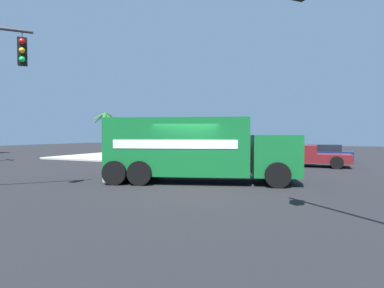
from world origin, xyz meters
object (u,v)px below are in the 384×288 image
sedan_navy (323,153)px  palm_tree_far (105,124)px  delivery_truck (195,149)px  vending_machine_red (128,146)px  vending_machine_blue (151,145)px  pickup_maroon (306,155)px

sedan_navy → palm_tree_far: 20.26m
delivery_truck → vending_machine_red: delivery_truck is taller
delivery_truck → vending_machine_blue: delivery_truck is taller
vending_machine_red → palm_tree_far: palm_tree_far is taller
pickup_maroon → delivery_truck: bearing=156.2°
pickup_maroon → vending_machine_red: (1.30, 14.79, 0.34)m
sedan_navy → palm_tree_far: size_ratio=1.03×
sedan_navy → vending_machine_red: (-3.05, 15.70, 0.44)m
vending_machine_blue → palm_tree_far: 5.76m
palm_tree_far → vending_machine_blue: bearing=-90.9°
pickup_maroon → vending_machine_blue: bearing=75.6°
sedan_navy → vending_machine_blue: vending_machine_blue is taller
sedan_navy → vending_machine_red: vending_machine_red is taller
vending_machine_red → palm_tree_far: 5.37m
pickup_maroon → vending_machine_red: bearing=85.0°
sedan_navy → vending_machine_blue: size_ratio=2.33×
vending_machine_red → vending_machine_blue: (2.24, -0.99, 0.00)m
pickup_maroon → vending_machine_blue: (3.54, 13.80, 0.34)m
sedan_navy → vending_machine_blue: 14.74m
vending_machine_blue → pickup_maroon: bearing=-104.4°
delivery_truck → vending_machine_blue: (12.60, 9.80, -0.39)m
pickup_maroon → sedan_navy: bearing=-11.8°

